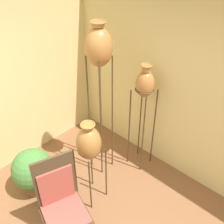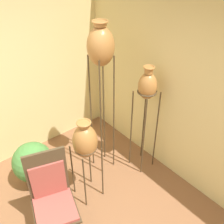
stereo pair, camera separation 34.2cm
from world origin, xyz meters
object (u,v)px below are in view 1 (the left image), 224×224
(vase_stand_medium, at_px, (145,87))
(vase_stand_short, at_px, (89,144))
(potted_plant, at_px, (33,171))
(vase_stand_tall, at_px, (99,51))
(chair, at_px, (61,201))

(vase_stand_medium, relative_size, vase_stand_short, 1.35)
(potted_plant, bearing_deg, vase_stand_short, -54.03)
(vase_stand_tall, relative_size, vase_stand_short, 1.79)
(vase_stand_medium, xyz_separation_m, vase_stand_short, (-0.98, 0.06, -0.41))
(vase_stand_short, xyz_separation_m, potted_plant, (-0.48, 0.66, -0.58))
(vase_stand_short, height_order, chair, vase_stand_short)
(vase_stand_tall, height_order, chair, vase_stand_tall)
(vase_stand_medium, distance_m, potted_plant, 1.90)
(chair, bearing_deg, vase_stand_medium, 22.18)
(vase_stand_short, bearing_deg, vase_stand_tall, 31.67)
(chair, distance_m, potted_plant, 0.90)
(vase_stand_short, bearing_deg, chair, -162.30)
(vase_stand_medium, bearing_deg, potted_plant, 153.76)
(vase_stand_medium, relative_size, chair, 1.44)
(vase_stand_short, bearing_deg, potted_plant, 125.97)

